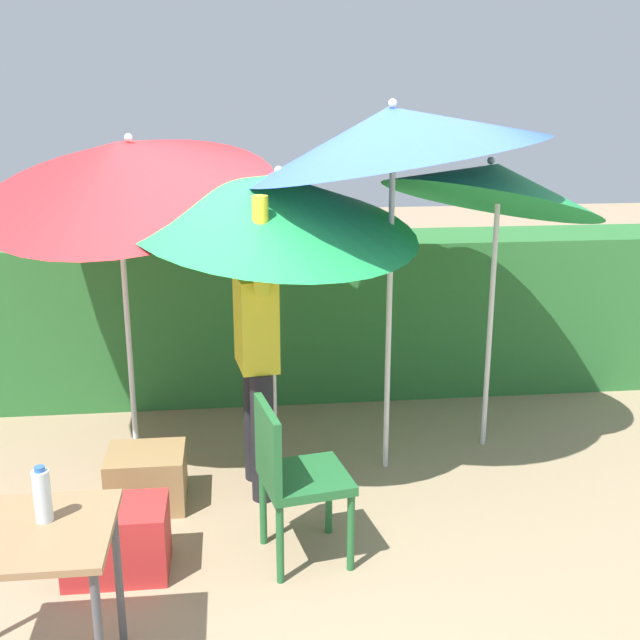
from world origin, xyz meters
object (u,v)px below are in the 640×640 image
at_px(umbrella_navy, 123,167).
at_px(crate_cardboard, 147,478).
at_px(umbrella_yellow, 275,200).
at_px(person_vendor, 257,348).
at_px(umbrella_rainbow, 393,134).
at_px(chair_plastic, 292,472).
at_px(bottle_water, 42,495).
at_px(cooler_box, 116,540).
at_px(umbrella_orange, 494,184).
at_px(folding_table, 12,552).

distance_m(umbrella_navy, crate_cardboard, 1.91).
height_order(umbrella_yellow, person_vendor, umbrella_yellow).
xyz_separation_m(umbrella_rainbow, person_vendor, (-0.84, -0.18, -1.24)).
relative_size(umbrella_yellow, chair_plastic, 2.45).
relative_size(chair_plastic, bottle_water, 3.71).
bearing_deg(umbrella_navy, cooler_box, -89.85).
relative_size(umbrella_navy, crate_cardboard, 5.32).
relative_size(person_vendor, cooler_box, 3.53).
relative_size(umbrella_orange, person_vendor, 1.19).
bearing_deg(person_vendor, umbrella_rainbow, 12.30).
height_order(crate_cardboard, bottle_water, bottle_water).
distance_m(umbrella_navy, folding_table, 2.54).
distance_m(umbrella_yellow, chair_plastic, 1.61).
bearing_deg(person_vendor, chair_plastic, -79.56).
bearing_deg(person_vendor, bottle_water, -119.66).
bearing_deg(folding_table, umbrella_rainbow, 44.68).
bearing_deg(umbrella_orange, person_vendor, -162.45).
bearing_deg(crate_cardboard, umbrella_orange, 15.51).
bearing_deg(chair_plastic, person_vendor, 100.44).
distance_m(umbrella_rainbow, cooler_box, 2.75).
distance_m(chair_plastic, crate_cardboard, 1.12).
distance_m(umbrella_orange, umbrella_yellow, 1.49).
bearing_deg(folding_table, umbrella_orange, 39.66).
bearing_deg(umbrella_yellow, cooler_box, -132.38).
relative_size(person_vendor, bottle_water, 7.83).
height_order(umbrella_rainbow, umbrella_yellow, umbrella_rainbow).
height_order(umbrella_orange, folding_table, umbrella_orange).
bearing_deg(umbrella_rainbow, umbrella_navy, 168.88).
bearing_deg(crate_cardboard, umbrella_rainbow, 11.56).
distance_m(umbrella_navy, person_vendor, 1.39).
xyz_separation_m(umbrella_navy, folding_table, (-0.26, -2.17, -1.30)).
xyz_separation_m(umbrella_rainbow, umbrella_orange, (0.74, 0.32, -0.34)).
bearing_deg(crate_cardboard, umbrella_yellow, 19.80).
relative_size(crate_cardboard, bottle_water, 1.92).
bearing_deg(bottle_water, umbrella_rainbow, 45.59).
bearing_deg(person_vendor, umbrella_navy, 147.25).
bearing_deg(crate_cardboard, bottle_water, -98.84).
relative_size(umbrella_rainbow, umbrella_orange, 1.13).
xyz_separation_m(chair_plastic, cooler_box, (-0.92, -0.02, -0.32)).
bearing_deg(chair_plastic, bottle_water, -143.00).
distance_m(umbrella_navy, cooler_box, 2.22).
height_order(folding_table, bottle_water, bottle_water).
bearing_deg(umbrella_orange, umbrella_yellow, -166.99).
xyz_separation_m(umbrella_orange, bottle_water, (-2.49, -2.10, -0.95)).
bearing_deg(chair_plastic, crate_cardboard, 140.95).
relative_size(umbrella_yellow, umbrella_navy, 0.89).
relative_size(umbrella_orange, folding_table, 2.81).
bearing_deg(umbrella_orange, cooler_box, -150.60).
height_order(person_vendor, crate_cardboard, person_vendor).
height_order(umbrella_navy, crate_cardboard, umbrella_navy).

